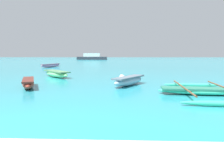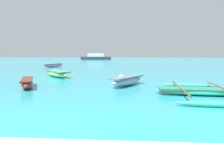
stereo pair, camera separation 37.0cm
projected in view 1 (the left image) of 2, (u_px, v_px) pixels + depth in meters
name	position (u px, v px, depth m)	size (l,w,h in m)	color
moored_boat_0	(204.00, 91.00, 8.57)	(3.90, 4.50, 0.34)	#36C498
moored_boat_1	(129.00, 80.00, 11.10)	(2.06, 2.77, 0.50)	#91AFC5
moored_boat_2	(51.00, 65.00, 27.00)	(1.75, 3.69, 0.46)	#C489B7
moored_boat_3	(56.00, 74.00, 15.18)	(2.89, 3.12, 0.48)	#87E78F
moored_boat_4	(28.00, 83.00, 10.36)	(1.57, 2.62, 0.46)	maroon
mooring_buoy_0	(122.00, 77.00, 13.51)	(0.37, 0.37, 0.37)	white
distant_ferry	(92.00, 57.00, 65.24)	(9.69, 2.13, 2.13)	#2D333D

